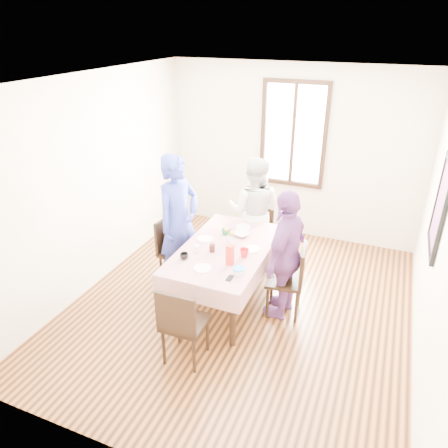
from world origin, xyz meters
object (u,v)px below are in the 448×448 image
Objects in this scene: chair_left at (178,252)px; chair_near at (185,322)px; dining_table at (226,275)px; person_right at (285,255)px; chair_far at (254,232)px; chair_right at (285,280)px; person_far at (254,211)px; person_left at (178,223)px.

chair_left is 1.00× the size of chair_near.
person_right is (0.72, 0.05, 0.42)m from dining_table.
chair_right is at bearing 132.88° from chair_far.
chair_left is 1.00× the size of chair_far.
chair_left is at bearing 45.93° from person_far.
chair_near is at bearing 38.27° from chair_left.
person_left is at bearing 60.33° from chair_far.
chair_right is (1.48, -0.10, 0.00)m from chair_left.
chair_left is at bearing 168.58° from dining_table.
dining_table is at bearing 86.13° from chair_left.
chair_left is 0.44m from person_left.
dining_table is at bearing 86.05° from chair_right.
chair_left is at bearing 78.35° from chair_right.
chair_right is (0.74, 0.05, 0.08)m from dining_table.
chair_right is 1.00× the size of chair_near.
person_right is (1.44, -0.10, -0.10)m from person_left.
dining_table is 1.00× the size of person_far.
person_right is at bearing 82.20° from chair_right.
chair_far is at bearing 27.48° from chair_right.
chair_far is 1.00× the size of chair_near.
person_right is at bearing 119.61° from person_far.
chair_near is at bearing 97.60° from chair_far.
person_far is at bearing 28.00° from chair_right.
chair_right is 0.57× the size of person_far.
person_far is at bearing -20.30° from person_left.
chair_right is at bearing 120.34° from person_far.
chair_right is at bearing 98.47° from person_right.
person_left is at bearing 97.55° from chair_left.
chair_right is at bearing 55.77° from chair_near.
person_far reaches higher than chair_near.
person_left is (0.02, -0.00, 0.44)m from chair_left.
person_far reaches higher than chair_left.
chair_far is (-0.00, 1.09, 0.08)m from dining_table.
person_left is at bearing 168.28° from dining_table.
person_right reaches higher than person_far.
person_left reaches higher than chair_left.
chair_far reaches higher than dining_table.
dining_table is 0.76m from chair_left.
chair_left is 0.57× the size of person_far.
chair_far is at bearing 90.00° from dining_table.
person_right reaches higher than dining_table.
person_left is (-0.72, -0.94, 0.44)m from chair_far.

